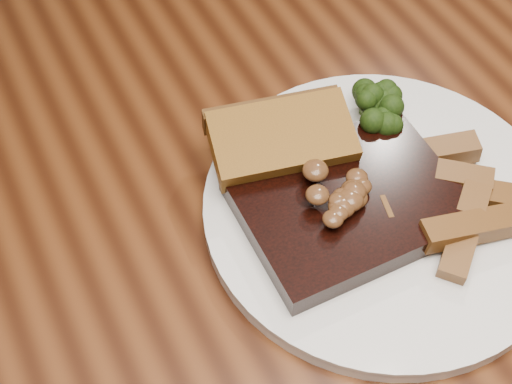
# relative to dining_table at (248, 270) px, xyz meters

# --- Properties ---
(dining_table) EXTENTS (1.60, 0.90, 0.75)m
(dining_table) POSITION_rel_dining_table_xyz_m (0.00, 0.00, 0.00)
(dining_table) COLOR #502610
(dining_table) RESTS_ON ground
(chair_far) EXTENTS (0.51, 0.51, 0.94)m
(chair_far) POSITION_rel_dining_table_xyz_m (0.17, 0.56, -0.14)
(chair_far) COLOR black
(chair_far) RESTS_ON ground
(plate) EXTENTS (0.37, 0.37, 0.01)m
(plate) POSITION_rel_dining_table_xyz_m (0.10, -0.05, 0.10)
(plate) COLOR silver
(plate) RESTS_ON dining_table
(steak) EXTENTS (0.18, 0.14, 0.03)m
(steak) POSITION_rel_dining_table_xyz_m (0.07, -0.04, 0.12)
(steak) COLOR black
(steak) RESTS_ON plate
(steak_bone) EXTENTS (0.13, 0.01, 0.02)m
(steak_bone) POSITION_rel_dining_table_xyz_m (0.07, -0.10, 0.11)
(steak_bone) COLOR beige
(steak_bone) RESTS_ON plate
(mushroom_pile) EXTENTS (0.06, 0.06, 0.03)m
(mushroom_pile) POSITION_rel_dining_table_xyz_m (0.06, -0.05, 0.14)
(mushroom_pile) COLOR brown
(mushroom_pile) RESTS_ON steak
(garlic_bread) EXTENTS (0.13, 0.09, 0.03)m
(garlic_bread) POSITION_rel_dining_table_xyz_m (0.05, 0.03, 0.12)
(garlic_bread) COLOR brown
(garlic_bread) RESTS_ON plate
(potato_wedges) EXTENTS (0.11, 0.11, 0.02)m
(potato_wedges) POSITION_rel_dining_table_xyz_m (0.16, -0.07, 0.12)
(potato_wedges) COLOR brown
(potato_wedges) RESTS_ON plate
(broccoli_cluster) EXTENTS (0.06, 0.06, 0.04)m
(broccoli_cluster) POSITION_rel_dining_table_xyz_m (0.14, 0.04, 0.12)
(broccoli_cluster) COLOR #1E310B
(broccoli_cluster) RESTS_ON plate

